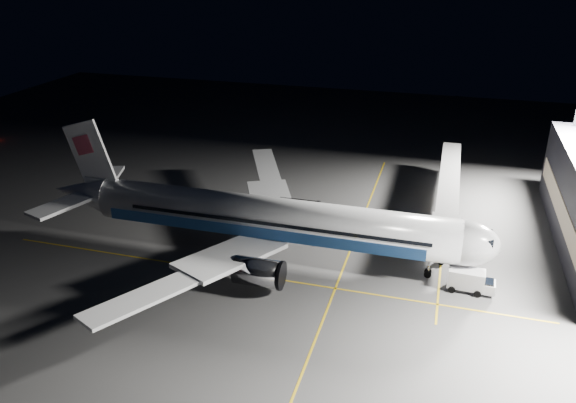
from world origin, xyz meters
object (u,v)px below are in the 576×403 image
at_px(jet_bridge, 448,190).
at_px(safety_cone_a, 318,243).
at_px(safety_cone_b, 328,232).
at_px(floodlight_mast_north, 575,124).
at_px(airliner, 263,218).
at_px(baggage_tug, 300,214).
at_px(safety_cone_c, 259,228).
at_px(service_truck, 470,280).

height_order(jet_bridge, safety_cone_a, jet_bridge).
bearing_deg(safety_cone_b, floodlight_mast_north, 35.64).
bearing_deg(safety_cone_a, airliner, -148.64).
xyz_separation_m(airliner, baggage_tug, (1.94, 11.27, -4.25)).
bearing_deg(airliner, jet_bridge, 38.04).
height_order(jet_bridge, safety_cone_c, jet_bridge).
bearing_deg(safety_cone_a, service_truck, -16.76).
bearing_deg(airliner, service_truck, -4.36).
relative_size(airliner, safety_cone_c, 95.67).
relative_size(airliner, safety_cone_b, 100.49).
relative_size(baggage_tug, safety_cone_b, 5.11).
relative_size(jet_bridge, safety_cone_c, 53.53).
xyz_separation_m(airliner, safety_cone_b, (7.08, 7.61, -4.86)).
bearing_deg(jet_bridge, safety_cone_a, -139.59).
xyz_separation_m(service_truck, safety_cone_c, (-29.43, 8.24, -1.16)).
distance_m(airliner, floodlight_mast_north, 52.56).
bearing_deg(safety_cone_a, safety_cone_b, 81.93).
height_order(safety_cone_a, safety_cone_b, safety_cone_a).
xyz_separation_m(floodlight_mast_north, baggage_tug, (-39.13, -20.71, -11.46)).
relative_size(airliner, baggage_tug, 19.66).
height_order(airliner, floodlight_mast_north, floodlight_mast_north).
xyz_separation_m(safety_cone_a, safety_cone_c, (-9.43, 2.21, 0.00)).
height_order(airliner, service_truck, airliner).
relative_size(safety_cone_a, safety_cone_b, 1.04).
relative_size(safety_cone_b, safety_cone_c, 0.95).
bearing_deg(airliner, safety_cone_c, 114.80).
bearing_deg(baggage_tug, jet_bridge, 30.17).
bearing_deg(safety_cone_b, safety_cone_c, -171.99).
height_order(floodlight_mast_north, safety_cone_a, floodlight_mast_north).
bearing_deg(floodlight_mast_north, airliner, -142.09).
bearing_deg(safety_cone_c, safety_cone_b, 8.01).
bearing_deg(baggage_tug, floodlight_mast_north, 40.27).
bearing_deg(airliner, safety_cone_a, 31.36).
relative_size(airliner, floodlight_mast_north, 2.97).
xyz_separation_m(service_truck, safety_cone_b, (-19.49, 9.64, -1.18)).
xyz_separation_m(jet_bridge, safety_cone_a, (-16.51, -14.06, -4.26)).
distance_m(baggage_tug, safety_cone_a, 8.64).
xyz_separation_m(airliner, service_truck, (26.56, -2.02, -3.68)).
height_order(baggage_tug, safety_cone_a, baggage_tug).
height_order(jet_bridge, safety_cone_b, jet_bridge).
bearing_deg(service_truck, jet_bridge, 102.46).
xyz_separation_m(airliner, floodlight_mast_north, (41.08, 31.99, 7.21)).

